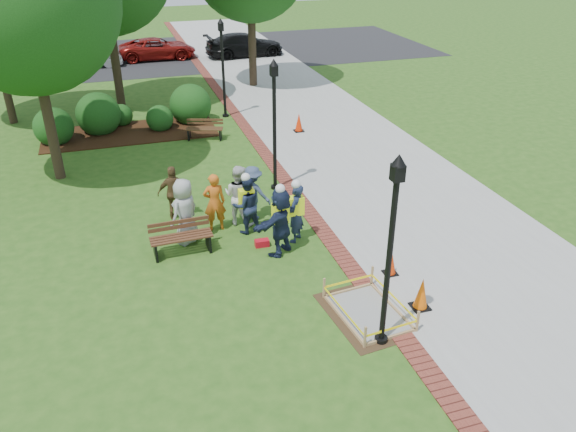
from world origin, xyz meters
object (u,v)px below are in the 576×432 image
object	(u,v)px
cone_front	(421,294)
hivis_worker_a	(280,220)
lamp_near	(391,241)
hivis_worker_b	(296,211)
bench_near	(182,244)
hivis_worker_c	(247,203)
wet_concrete_pad	(369,306)

from	to	relation	value
cone_front	hivis_worker_a	bearing A→B (deg)	125.57
hivis_worker_a	lamp_near	bearing A→B (deg)	-76.19
hivis_worker_a	hivis_worker_b	bearing A→B (deg)	40.31
cone_front	hivis_worker_b	distance (m)	4.22
bench_near	hivis_worker_a	distance (m)	2.72
hivis_worker_b	hivis_worker_c	world-z (taller)	hivis_worker_b
bench_near	cone_front	bearing A→B (deg)	-39.75
wet_concrete_pad	cone_front	world-z (taller)	cone_front
hivis_worker_a	bench_near	bearing A→B (deg)	163.25
hivis_worker_c	cone_front	bearing A→B (deg)	-57.86
bench_near	hivis_worker_a	bearing A→B (deg)	-16.75
cone_front	hivis_worker_c	distance (m)	5.53
lamp_near	hivis_worker_a	world-z (taller)	lamp_near
bench_near	hivis_worker_c	xyz separation A→B (m)	(1.94, 0.61, 0.63)
lamp_near	hivis_worker_a	size ratio (longest dim) A/B	2.11
wet_concrete_pad	lamp_near	bearing A→B (deg)	-97.70
bench_near	hivis_worker_c	world-z (taller)	hivis_worker_c
cone_front	hivis_worker_a	size ratio (longest dim) A/B	0.40
lamp_near	cone_front	bearing A→B (deg)	29.62
hivis_worker_b	lamp_near	bearing A→B (deg)	-84.80
wet_concrete_pad	hivis_worker_b	xyz separation A→B (m)	(-0.54, 3.64, 0.68)
cone_front	lamp_near	xyz separation A→B (m)	(-1.36, -0.77, 2.09)
lamp_near	hivis_worker_c	size ratio (longest dim) A/B	2.34
lamp_near	bench_near	bearing A→B (deg)	126.08
cone_front	hivis_worker_b	bearing A→B (deg)	115.05
cone_front	hivis_worker_c	world-z (taller)	hivis_worker_c
wet_concrete_pad	hivis_worker_a	size ratio (longest dim) A/B	1.22
wet_concrete_pad	hivis_worker_c	xyz separation A→B (m)	(-1.70, 4.51, 0.67)
bench_near	hivis_worker_a	size ratio (longest dim) A/B	0.82
wet_concrete_pad	lamp_near	distance (m)	2.43
bench_near	hivis_worker_c	size ratio (longest dim) A/B	0.91
lamp_near	wet_concrete_pad	bearing A→B (deg)	82.30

